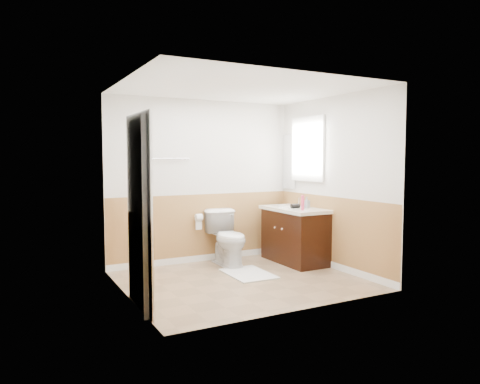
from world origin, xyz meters
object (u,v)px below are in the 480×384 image
lotion_bottle (303,203)px  soap_dispenser (307,202)px  toilet (228,238)px  bath_mat (248,274)px  vanity_cabinet (295,237)px

lotion_bottle → soap_dispenser: size_ratio=1.28×
soap_dispenser → lotion_bottle: bearing=-137.4°
toilet → bath_mat: toilet is taller
soap_dispenser → vanity_cabinet: bearing=132.2°
vanity_cabinet → lotion_bottle: lotion_bottle is taller
soap_dispenser → bath_mat: bearing=-170.8°
bath_mat → vanity_cabinet: bearing=17.5°
toilet → bath_mat: size_ratio=1.03×
bath_mat → vanity_cabinet: 1.11m
vanity_cabinet → bath_mat: bearing=-162.5°
bath_mat → soap_dispenser: size_ratio=4.67×
toilet → bath_mat: bearing=-88.9°
toilet → bath_mat: 0.74m
bath_mat → soap_dispenser: (1.11, 0.18, 0.93)m
toilet → lotion_bottle: lotion_bottle is taller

